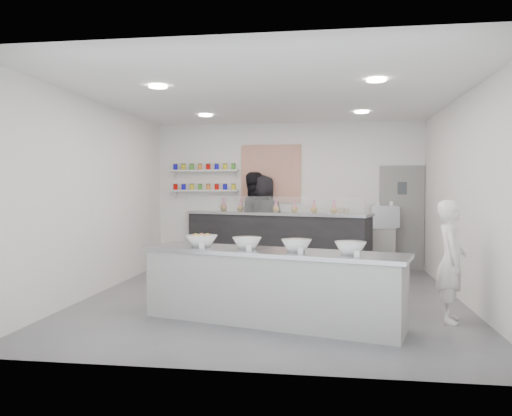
{
  "coord_description": "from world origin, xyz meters",
  "views": [
    {
      "loc": [
        0.8,
        -7.35,
        1.65
      ],
      "look_at": [
        -0.3,
        0.4,
        1.34
      ],
      "focal_mm": 35.0,
      "sensor_mm": 36.0,
      "label": 1
    }
  ],
  "objects_px": {
    "espresso_ledge": "(364,249)",
    "espresso_machine": "(385,217)",
    "prep_counter": "(271,286)",
    "woman_prep": "(451,261)",
    "staff_right": "(263,222)",
    "back_bar": "(276,241)",
    "staff_left": "(252,220)"
  },
  "relations": [
    {
      "from": "espresso_ledge",
      "to": "staff_right",
      "type": "xyz_separation_m",
      "value": [
        -2.04,
        0.02,
        0.52
      ]
    },
    {
      "from": "prep_counter",
      "to": "staff_right",
      "type": "relative_size",
      "value": 1.7
    },
    {
      "from": "espresso_ledge",
      "to": "back_bar",
      "type": "bearing_deg",
      "value": -172.59
    },
    {
      "from": "espresso_machine",
      "to": "back_bar",
      "type": "bearing_deg",
      "value": -173.94
    },
    {
      "from": "espresso_machine",
      "to": "staff_right",
      "type": "height_order",
      "value": "staff_right"
    },
    {
      "from": "espresso_ledge",
      "to": "woman_prep",
      "type": "distance_m",
      "value": 3.83
    },
    {
      "from": "staff_right",
      "to": "espresso_machine",
      "type": "bearing_deg",
      "value": -173.18
    },
    {
      "from": "prep_counter",
      "to": "espresso_machine",
      "type": "relative_size",
      "value": 6.1
    },
    {
      "from": "staff_left",
      "to": "back_bar",
      "type": "bearing_deg",
      "value": 131.82
    },
    {
      "from": "prep_counter",
      "to": "staff_right",
      "type": "distance_m",
      "value": 4.21
    },
    {
      "from": "espresso_ledge",
      "to": "woman_prep",
      "type": "xyz_separation_m",
      "value": [
        0.77,
        -3.74,
        0.31
      ]
    },
    {
      "from": "prep_counter",
      "to": "staff_left",
      "type": "distance_m",
      "value": 4.25
    },
    {
      "from": "woman_prep",
      "to": "staff_left",
      "type": "xyz_separation_m",
      "value": [
        -3.05,
        3.76,
        0.24
      ]
    },
    {
      "from": "back_bar",
      "to": "woman_prep",
      "type": "bearing_deg",
      "value": -36.33
    },
    {
      "from": "prep_counter",
      "to": "staff_left",
      "type": "relative_size",
      "value": 1.65
    },
    {
      "from": "back_bar",
      "to": "espresso_ledge",
      "type": "xyz_separation_m",
      "value": [
        1.75,
        0.23,
        -0.15
      ]
    },
    {
      "from": "woman_prep",
      "to": "staff_right",
      "type": "relative_size",
      "value": 0.78
    },
    {
      "from": "woman_prep",
      "to": "staff_right",
      "type": "height_order",
      "value": "staff_right"
    },
    {
      "from": "back_bar",
      "to": "espresso_machine",
      "type": "xyz_separation_m",
      "value": [
        2.14,
        0.23,
        0.5
      ]
    },
    {
      "from": "staff_left",
      "to": "staff_right",
      "type": "distance_m",
      "value": 0.24
    },
    {
      "from": "espresso_ledge",
      "to": "espresso_machine",
      "type": "bearing_deg",
      "value": 0.0
    },
    {
      "from": "espresso_ledge",
      "to": "woman_prep",
      "type": "height_order",
      "value": "woman_prep"
    },
    {
      "from": "staff_right",
      "to": "prep_counter",
      "type": "bearing_deg",
      "value": 105.91
    },
    {
      "from": "staff_right",
      "to": "woman_prep",
      "type": "bearing_deg",
      "value": 134.13
    },
    {
      "from": "espresso_ledge",
      "to": "espresso_machine",
      "type": "distance_m",
      "value": 0.76
    },
    {
      "from": "woman_prep",
      "to": "espresso_machine",
      "type": "bearing_deg",
      "value": 15.69
    },
    {
      "from": "espresso_machine",
      "to": "staff_right",
      "type": "bearing_deg",
      "value": 179.47
    },
    {
      "from": "prep_counter",
      "to": "back_bar",
      "type": "height_order",
      "value": "back_bar"
    },
    {
      "from": "prep_counter",
      "to": "espresso_ledge",
      "type": "xyz_separation_m",
      "value": [
        1.42,
        4.11,
        -0.01
      ]
    },
    {
      "from": "back_bar",
      "to": "espresso_ledge",
      "type": "relative_size",
      "value": 3.19
    },
    {
      "from": "prep_counter",
      "to": "woman_prep",
      "type": "distance_m",
      "value": 2.24
    },
    {
      "from": "back_bar",
      "to": "espresso_ledge",
      "type": "height_order",
      "value": "back_bar"
    }
  ]
}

